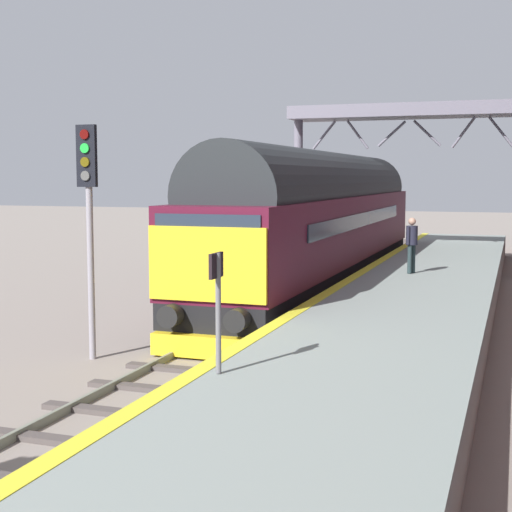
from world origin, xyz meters
name	(u,v)px	position (x,y,z in m)	size (l,w,h in m)	color
ground_plane	(246,336)	(0.00, 0.00, 0.00)	(140.00, 140.00, 0.00)	gray
track_main	(246,334)	(0.00, 0.00, 0.06)	(2.50, 60.00, 0.15)	slate
station_platform	(396,325)	(3.60, 0.00, 0.50)	(4.00, 44.00, 1.01)	gray
diesel_locomotive	(322,218)	(0.00, 7.46, 2.49)	(2.74, 20.19, 4.68)	black
signal_post_mid	(89,208)	(-2.31, -3.22, 3.19)	(0.44, 0.22, 4.90)	gray
signal_post_far	(225,203)	(-2.31, 4.49, 3.05)	(0.44, 0.22, 4.76)	gray
platform_number_sign	(217,293)	(2.08, -6.99, 2.18)	(0.10, 0.44, 1.75)	slate
waiting_passenger	(412,240)	(3.19, 5.55, 1.99)	(0.44, 0.48, 1.64)	#253638
overhead_footbridge	(409,124)	(2.05, 12.95, 5.88)	(9.30, 2.00, 6.62)	slate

